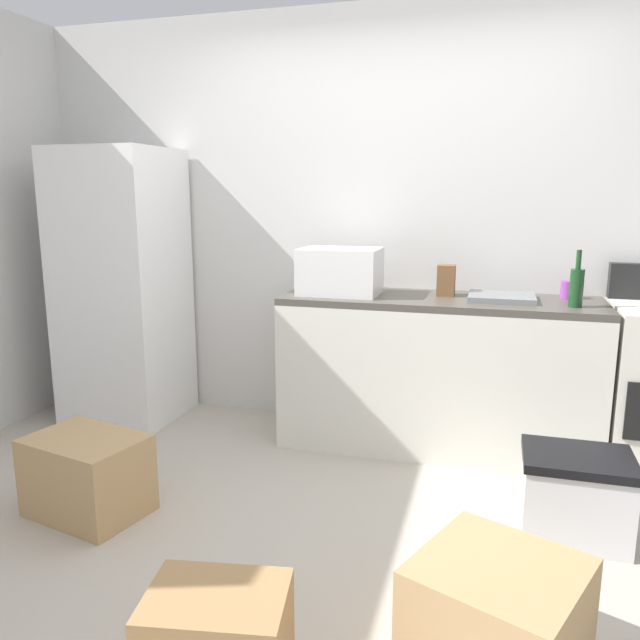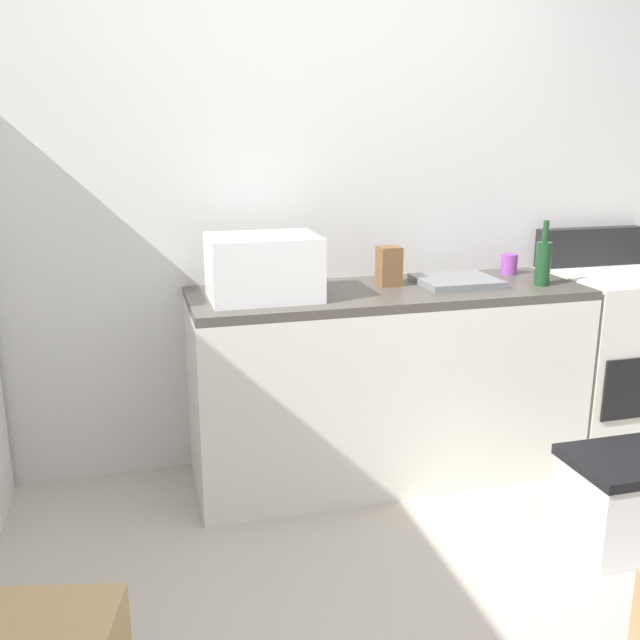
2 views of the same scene
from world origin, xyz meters
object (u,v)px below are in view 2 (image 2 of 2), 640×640
object	(u,v)px
wine_bottle	(543,262)
coffee_mug	(509,264)
microwave	(263,267)
knife_block	(389,266)
stove_oven	(610,358)
storage_bin	(626,500)

from	to	relation	value
wine_bottle	coffee_mug	xyz separation A→B (m)	(-0.01, 0.28, -0.06)
microwave	coffee_mug	size ratio (longest dim) A/B	4.60
wine_bottle	coffee_mug	distance (m)	0.28
microwave	knife_block	xyz separation A→B (m)	(0.61, 0.11, -0.05)
microwave	stove_oven	bearing A→B (deg)	1.30
knife_block	microwave	bearing A→B (deg)	-169.77
coffee_mug	knife_block	size ratio (longest dim) A/B	0.56
stove_oven	storage_bin	distance (m)	1.04
knife_block	wine_bottle	bearing A→B (deg)	-15.21
wine_bottle	microwave	bearing A→B (deg)	176.61
microwave	storage_bin	bearing A→B (deg)	-32.47
coffee_mug	microwave	bearing A→B (deg)	-171.16
stove_oven	microwave	distance (m)	1.89
coffee_mug	storage_bin	distance (m)	1.26
coffee_mug	knife_block	distance (m)	0.68
microwave	knife_block	world-z (taller)	microwave
coffee_mug	stove_oven	bearing A→B (deg)	-16.80
coffee_mug	storage_bin	bearing A→B (deg)	-90.42
wine_bottle	stove_oven	bearing A→B (deg)	12.92
stove_oven	coffee_mug	bearing A→B (deg)	163.20
stove_oven	microwave	size ratio (longest dim) A/B	2.39
microwave	storage_bin	xyz separation A→B (m)	(1.27, -0.81, -0.84)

